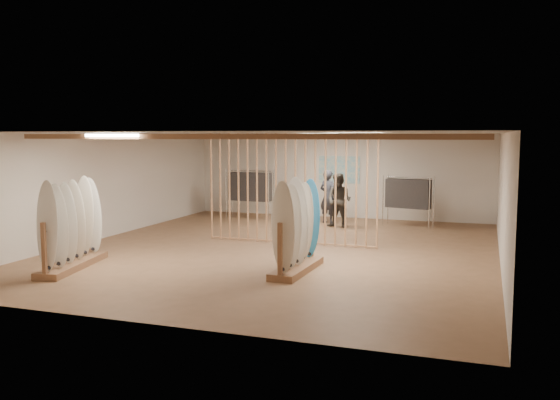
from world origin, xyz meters
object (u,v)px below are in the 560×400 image
(shopper_a, at_px, (328,193))
(shopper_b, at_px, (339,197))
(rack_right, at_px, (297,240))
(clothing_rack_a, at_px, (250,187))
(clothing_rack_b, at_px, (408,194))
(rack_left, at_px, (72,238))

(shopper_a, relative_size, shopper_b, 1.03)
(rack_right, xyz_separation_m, shopper_b, (-0.56, 5.87, 0.28))
(rack_right, xyz_separation_m, clothing_rack_a, (-3.77, 6.75, 0.42))
(clothing_rack_b, height_order, shopper_b, shopper_b)
(shopper_a, bearing_deg, shopper_b, 147.48)
(rack_right, xyz_separation_m, shopper_a, (-1.10, 6.65, 0.31))
(clothing_rack_a, bearing_deg, shopper_a, 1.53)
(rack_left, relative_size, shopper_b, 1.28)
(shopper_a, bearing_deg, clothing_rack_b, -154.13)
(clothing_rack_a, bearing_deg, clothing_rack_b, 4.01)
(rack_left, xyz_separation_m, clothing_rack_a, (0.73, 7.96, 0.43))
(clothing_rack_b, relative_size, shopper_a, 0.81)
(shopper_b, bearing_deg, clothing_rack_a, 179.14)
(rack_right, relative_size, clothing_rack_a, 1.22)
(rack_left, height_order, shopper_a, shopper_a)
(rack_left, distance_m, rack_right, 4.66)
(clothing_rack_b, bearing_deg, shopper_b, -141.53)
(shopper_b, bearing_deg, rack_left, -104.57)
(rack_left, height_order, shopper_b, rack_left)
(clothing_rack_a, height_order, clothing_rack_b, clothing_rack_a)
(rack_right, bearing_deg, rack_left, -162.87)
(shopper_b, bearing_deg, clothing_rack_b, 40.10)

